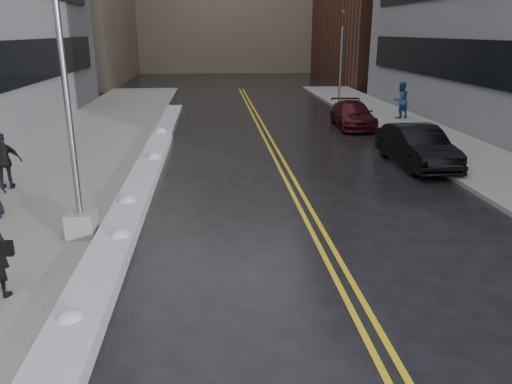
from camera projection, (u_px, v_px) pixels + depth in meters
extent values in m
plane|color=black|center=(221.00, 274.00, 10.49)|extent=(160.00, 160.00, 0.00)
cube|color=gray|center=(68.00, 160.00, 19.46)|extent=(5.50, 50.00, 0.15)
cube|color=gray|center=(456.00, 152.00, 20.78)|extent=(4.00, 50.00, 0.15)
cube|color=gold|center=(274.00, 157.00, 20.16)|extent=(0.12, 50.00, 0.01)
cube|color=gold|center=(281.00, 157.00, 20.18)|extent=(0.12, 50.00, 0.01)
cube|color=silver|center=(148.00, 169.00, 17.81)|extent=(0.90, 30.00, 0.34)
cube|color=gray|center=(81.00, 224.00, 11.97)|extent=(0.65, 0.65, 0.60)
cylinder|color=gray|center=(62.00, 61.00, 10.80)|extent=(0.14, 0.14, 7.00)
cylinder|color=maroon|center=(434.00, 143.00, 20.58)|extent=(0.24, 0.24, 0.60)
sphere|color=maroon|center=(435.00, 136.00, 20.49)|extent=(0.26, 0.26, 0.26)
cylinder|color=maroon|center=(434.00, 142.00, 20.56)|extent=(0.25, 0.10, 0.10)
cylinder|color=gray|center=(341.00, 66.00, 33.13)|extent=(0.14, 0.14, 5.00)
imported|color=#594C0C|center=(343.00, 18.00, 32.20)|extent=(0.16, 0.20, 1.00)
imported|color=black|center=(4.00, 161.00, 15.41)|extent=(1.08, 0.57, 1.76)
imported|color=navy|center=(401.00, 100.00, 28.02)|extent=(1.20, 1.09, 2.02)
imported|color=black|center=(417.00, 146.00, 18.61)|extent=(1.79, 4.66, 1.51)
imported|color=#3A0910|center=(353.00, 115.00, 26.27)|extent=(2.11, 4.65, 1.32)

